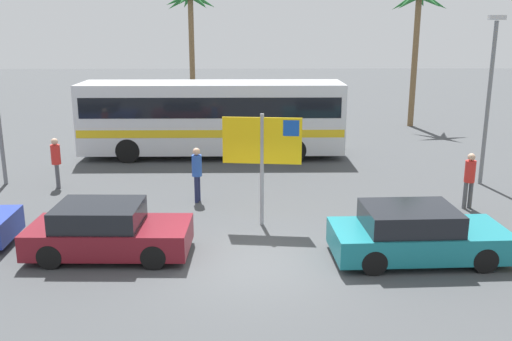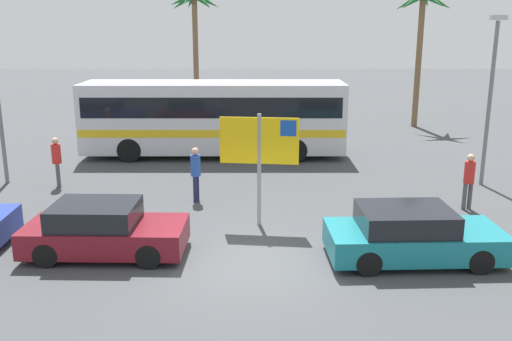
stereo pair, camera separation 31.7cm
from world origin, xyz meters
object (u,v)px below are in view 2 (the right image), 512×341
Objects in this scene: pedestrian_near_sign at (59,158)px; bus_front_coach at (216,115)px; ferry_sign at (263,145)px; pedestrian_crossing_lot at (198,170)px; car_maroon at (105,230)px; car_teal at (414,235)px; pedestrian_by_bus at (471,177)px.

bus_front_coach is at bearing 20.46° from pedestrian_near_sign.
pedestrian_crossing_lot is (-2.07, 2.16, -1.27)m from ferry_sign.
car_maroon is (-1.97, -10.83, -1.15)m from bus_front_coach.
bus_front_coach reaches higher than car_teal.
pedestrian_near_sign is at bearing 147.30° from car_teal.
bus_front_coach is 2.61× the size of car_teal.
bus_front_coach is 2.79× the size of car_maroon.
car_maroon is at bearing 81.83° from pedestrian_crossing_lot.
ferry_sign reaches higher than pedestrian_near_sign.
car_teal is 2.40× the size of pedestrian_near_sign.
ferry_sign is (1.95, -8.68, 0.54)m from bus_front_coach.
ferry_sign is 6.65m from pedestrian_by_bus.
car_teal is (5.57, -11.18, -1.15)m from bus_front_coach.
pedestrian_crossing_lot is (1.85, 4.31, 0.42)m from car_maroon.
car_teal is at bearing -63.49° from bus_front_coach.
bus_front_coach is 6.22× the size of pedestrian_crossing_lot.
car_teal is at bearing 155.84° from pedestrian_crossing_lot.
pedestrian_by_bus is (8.33, -7.33, -0.74)m from bus_front_coach.
ferry_sign is at bearing -77.34° from bus_front_coach.
bus_front_coach is 11.12m from pedestrian_by_bus.
pedestrian_near_sign is 13.70m from pedestrian_by_bus.
pedestrian_by_bus is (8.45, -0.80, -0.02)m from pedestrian_crossing_lot.
ferry_sign reaches higher than bus_front_coach.
ferry_sign reaches higher than pedestrian_crossing_lot.
pedestrian_near_sign is (-5.14, -4.85, -0.74)m from bus_front_coach.
pedestrian_crossing_lot is (-0.12, -6.52, -0.73)m from bus_front_coach.
pedestrian_near_sign reaches higher than pedestrian_by_bus.
pedestrian_crossing_lot reaches higher than pedestrian_by_bus.
car_maroon is (-3.92, -2.15, -1.69)m from ferry_sign.
ferry_sign is 4.71m from car_teal.
ferry_sign is at bearing 143.33° from car_teal.
bus_front_coach is 8.92m from ferry_sign.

